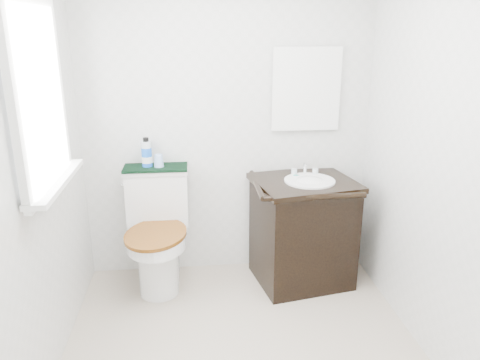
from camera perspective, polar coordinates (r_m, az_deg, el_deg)
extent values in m
plane|color=silver|center=(3.58, -1.53, 6.94)|extent=(2.40, 0.00, 2.40)
plane|color=silver|center=(1.33, 7.08, -13.42)|extent=(2.40, 0.00, 2.40)
plane|color=silver|center=(2.54, -24.73, 0.58)|extent=(0.00, 2.40, 2.40)
plane|color=silver|center=(2.77, 24.02, 2.03)|extent=(0.00, 2.40, 2.40)
cube|color=white|center=(2.69, -23.49, 9.34)|extent=(0.02, 0.70, 0.90)
cube|color=silver|center=(3.61, 8.07, 10.89)|extent=(0.50, 0.02, 0.60)
cylinder|color=white|center=(3.55, -9.94, -10.31)|extent=(0.29, 0.29, 0.44)
cube|color=white|center=(3.77, -9.71, -8.51)|extent=(0.29, 0.28, 0.44)
cube|color=white|center=(3.62, -10.05, -2.27)|extent=(0.46, 0.18, 0.42)
cube|color=white|center=(3.55, -10.25, 1.12)|extent=(0.48, 0.20, 0.03)
cylinder|color=white|center=(3.41, -10.18, -7.37)|extent=(0.42, 0.42, 0.08)
cylinder|color=brown|center=(3.39, -10.23, -6.53)|extent=(0.52, 0.52, 0.02)
cube|color=black|center=(3.63, 7.59, -6.50)|extent=(0.77, 0.68, 0.78)
cube|color=black|center=(3.48, 7.86, -0.35)|extent=(0.81, 0.73, 0.04)
cylinder|color=white|center=(3.45, 8.48, -0.10)|extent=(0.37, 0.37, 0.01)
ellipsoid|color=white|center=(3.47, 8.44, -0.96)|extent=(0.32, 0.32, 0.16)
cylinder|color=silver|center=(3.58, 7.91, 1.35)|extent=(0.02, 0.02, 0.10)
cube|color=silver|center=(3.89, 5.35, -8.71)|extent=(0.24, 0.21, 0.29)
cube|color=silver|center=(3.82, 5.42, -6.57)|extent=(0.26, 0.24, 0.03)
cube|color=black|center=(3.54, -10.27, 1.49)|extent=(0.47, 0.22, 0.02)
cylinder|color=blue|center=(3.54, -11.29, 2.76)|extent=(0.08, 0.08, 0.14)
cylinder|color=silver|center=(3.52, -11.38, 4.26)|extent=(0.08, 0.08, 0.05)
cylinder|color=black|center=(3.51, -11.42, 4.86)|extent=(0.04, 0.04, 0.03)
cone|color=#96B9F5|center=(3.52, -9.88, 2.35)|extent=(0.07, 0.07, 0.09)
ellipsoid|color=#197C6E|center=(3.55, 6.85, 0.53)|extent=(0.06, 0.04, 0.02)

